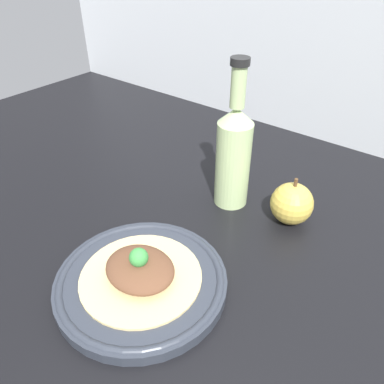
{
  "coord_description": "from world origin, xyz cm",
  "views": [
    {
      "loc": [
        23.99,
        -33.28,
        42.93
      ],
      "look_at": [
        -5.21,
        4.04,
        9.45
      ],
      "focal_mm": 35.0,
      "sensor_mm": 36.0,
      "label": 1
    }
  ],
  "objects_px": {
    "plate": "(141,281)",
    "apple": "(292,204)",
    "cider_bottle": "(234,153)",
    "plated_food": "(140,271)"
  },
  "relations": [
    {
      "from": "cider_bottle",
      "to": "plate",
      "type": "bearing_deg",
      "value": -86.86
    },
    {
      "from": "plated_food",
      "to": "apple",
      "type": "height_order",
      "value": "apple"
    },
    {
      "from": "plate",
      "to": "plated_food",
      "type": "xyz_separation_m",
      "value": [
        0.0,
        -0.0,
        0.02
      ]
    },
    {
      "from": "plate",
      "to": "apple",
      "type": "distance_m",
      "value": 0.29
    },
    {
      "from": "plated_food",
      "to": "cider_bottle",
      "type": "height_order",
      "value": "cider_bottle"
    },
    {
      "from": "plate",
      "to": "plated_food",
      "type": "height_order",
      "value": "plated_food"
    },
    {
      "from": "plated_food",
      "to": "cider_bottle",
      "type": "relative_size",
      "value": 0.65
    },
    {
      "from": "cider_bottle",
      "to": "apple",
      "type": "relative_size",
      "value": 3.04
    },
    {
      "from": "apple",
      "to": "plated_food",
      "type": "bearing_deg",
      "value": -110.49
    },
    {
      "from": "plate",
      "to": "plated_food",
      "type": "bearing_deg",
      "value": -90.0
    }
  ]
}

